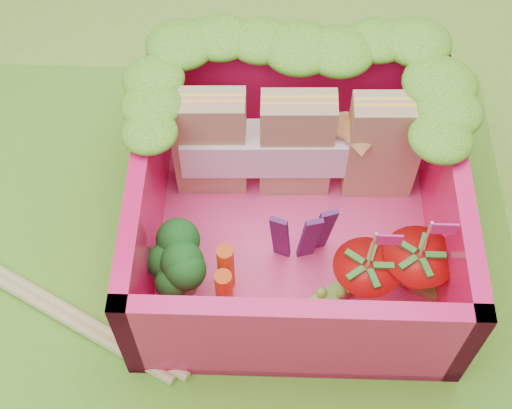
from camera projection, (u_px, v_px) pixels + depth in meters
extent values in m
plane|color=#7AB433|center=(216.00, 293.00, 3.05)|extent=(14.00, 14.00, 0.00)
cube|color=#64AA26|center=(215.00, 291.00, 3.04)|extent=(2.60, 2.60, 0.03)
cube|color=#FF4189|center=(293.00, 234.00, 3.15)|extent=(1.30, 1.30, 0.05)
cube|color=#FF1561|center=(296.00, 92.00, 3.29)|extent=(1.30, 0.07, 0.55)
cube|color=#FF1561|center=(296.00, 341.00, 2.60)|extent=(1.30, 0.07, 0.55)
cube|color=#FF1561|center=(148.00, 198.00, 2.95)|extent=(0.07, 1.30, 0.55)
cube|color=#FF1561|center=(445.00, 206.00, 2.93)|extent=(0.07, 1.30, 0.55)
ellipsoid|color=#358117|center=(181.00, 41.00, 3.00)|extent=(0.30, 0.30, 0.11)
ellipsoid|color=#358117|center=(220.00, 42.00, 3.00)|extent=(0.30, 0.30, 0.11)
ellipsoid|color=#358117|center=(260.00, 43.00, 3.00)|extent=(0.30, 0.30, 0.11)
ellipsoid|color=#358117|center=(299.00, 44.00, 2.99)|extent=(0.30, 0.30, 0.11)
ellipsoid|color=#358117|center=(339.00, 45.00, 2.99)|extent=(0.30, 0.30, 0.11)
ellipsoid|color=#358117|center=(379.00, 45.00, 2.99)|extent=(0.30, 0.30, 0.11)
ellipsoid|color=#358117|center=(418.00, 46.00, 2.98)|extent=(0.30, 0.30, 0.11)
ellipsoid|color=#358117|center=(149.00, 128.00, 2.73)|extent=(0.27, 0.27, 0.10)
ellipsoid|color=#358117|center=(153.00, 101.00, 2.81)|extent=(0.27, 0.27, 0.10)
ellipsoid|color=#358117|center=(157.00, 75.00, 2.89)|extent=(0.27, 0.27, 0.10)
ellipsoid|color=#358117|center=(452.00, 135.00, 2.71)|extent=(0.27, 0.27, 0.10)
ellipsoid|color=#358117|center=(447.00, 108.00, 2.79)|extent=(0.27, 0.27, 0.10)
ellipsoid|color=#358117|center=(443.00, 82.00, 2.87)|extent=(0.27, 0.27, 0.10)
cube|color=tan|center=(210.00, 143.00, 3.06)|extent=(0.31, 0.16, 0.55)
cube|color=tan|center=(296.00, 145.00, 3.05)|extent=(0.31, 0.16, 0.55)
cube|color=tan|center=(383.00, 147.00, 3.04)|extent=(0.31, 0.16, 0.55)
cube|color=white|center=(296.00, 149.00, 3.07)|extent=(0.99, 0.20, 0.20)
cylinder|color=#5C9B4B|center=(183.00, 278.00, 2.92)|extent=(0.12, 0.12, 0.13)
ellipsoid|color=#134918|center=(180.00, 263.00, 2.82)|extent=(0.33, 0.33, 0.12)
cylinder|color=#DD4F12|center=(224.00, 292.00, 2.81)|extent=(0.07, 0.07, 0.27)
cylinder|color=#DD4F12|center=(226.00, 268.00, 2.87)|extent=(0.07, 0.07, 0.27)
cube|color=#451855|center=(280.00, 238.00, 2.89)|extent=(0.07, 0.04, 0.38)
cube|color=#451855|center=(309.00, 238.00, 2.89)|extent=(0.07, 0.04, 0.38)
cube|color=#451855|center=(323.00, 230.00, 2.91)|extent=(0.07, 0.04, 0.38)
cone|color=red|center=(363.00, 283.00, 2.83)|extent=(0.27, 0.27, 0.27)
cylinder|color=tan|center=(372.00, 251.00, 2.62)|extent=(0.01, 0.01, 0.24)
cube|color=#E42686|center=(389.00, 240.00, 2.56)|extent=(0.10, 0.01, 0.06)
cone|color=red|center=(413.00, 274.00, 2.85)|extent=(0.28, 0.28, 0.28)
cylinder|color=tan|center=(426.00, 240.00, 2.64)|extent=(0.01, 0.01, 0.24)
cube|color=#E42686|center=(444.00, 229.00, 2.57)|extent=(0.10, 0.01, 0.06)
cube|color=#76C53D|center=(414.00, 281.00, 2.96)|extent=(0.31, 0.22, 0.05)
cube|color=#76C53D|center=(331.00, 297.00, 2.92)|extent=(0.30, 0.25, 0.05)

